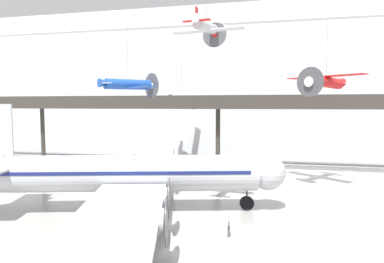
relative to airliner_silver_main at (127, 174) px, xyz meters
name	(u,v)px	position (x,y,z in m)	size (l,w,h in m)	color
ground_plane	(172,224)	(4.96, -2.30, -3.45)	(260.00, 260.00, 0.00)	#9E9B96
hangar_back_wall	(226,84)	(4.96, 31.38, 9.92)	(140.00, 3.00, 26.75)	silver
mezzanine_walkway	(217,107)	(4.96, 21.55, 5.96)	(110.00, 3.20, 11.12)	#38332D
ceiling_truss_beam	(214,23)	(4.96, 18.70, 17.39)	(120.00, 0.60, 0.60)	silver
airliner_silver_main	(127,174)	(0.00, 0.00, 0.00)	(29.06, 33.64, 9.81)	#B7BABF
suspended_plane_red_highwing	(326,81)	(18.79, 13.19, 8.95)	(8.11, 7.56, 9.83)	red
suspended_plane_blue_trainer	(128,85)	(-3.06, 7.67, 8.55)	(7.52, 7.03, 9.91)	#1E4CAD
suspended_plane_silver_racer	(206,27)	(7.19, 0.68, 12.88)	(6.45, 5.30, 5.54)	silver
suspended_plane_orange_highwing	(182,100)	(-1.15, 24.30, 6.99)	(5.33, 6.21, 11.32)	orange
stanchion_barrier	(271,227)	(12.85, -2.21, -3.13)	(0.36, 0.36, 1.08)	#B2B5BA
info_sign_pedestal	(229,230)	(9.79, -3.86, -3.00)	(0.18, 0.78, 1.24)	#4C4C51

